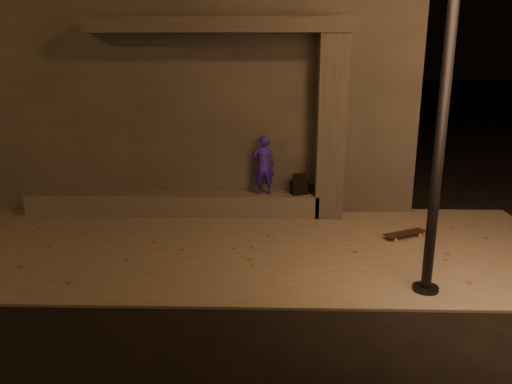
{
  "coord_description": "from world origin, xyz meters",
  "views": [
    {
      "loc": [
        0.48,
        -6.11,
        3.25
      ],
      "look_at": [
        0.27,
        2.0,
        1.01
      ],
      "focal_mm": 35.0,
      "sensor_mm": 36.0,
      "label": 1
    }
  ],
  "objects_px": {
    "skateboard": "(405,233)",
    "column": "(331,128)",
    "backpack": "(299,187)",
    "skateboarder": "(264,165)"
  },
  "relations": [
    {
      "from": "skateboard",
      "to": "column",
      "type": "bearing_deg",
      "value": 107.45
    },
    {
      "from": "column",
      "to": "backpack",
      "type": "relative_size",
      "value": 7.91
    },
    {
      "from": "backpack",
      "to": "skateboard",
      "type": "distance_m",
      "value": 2.32
    },
    {
      "from": "column",
      "to": "backpack",
      "type": "height_order",
      "value": "column"
    },
    {
      "from": "column",
      "to": "skateboarder",
      "type": "bearing_deg",
      "value": 180.0
    },
    {
      "from": "column",
      "to": "skateboard",
      "type": "xyz_separation_m",
      "value": [
        1.27,
        -1.28,
        -1.72
      ]
    },
    {
      "from": "skateboard",
      "to": "backpack",
      "type": "bearing_deg",
      "value": 118.31
    },
    {
      "from": "skateboarder",
      "to": "skateboard",
      "type": "distance_m",
      "value": 3.05
    },
    {
      "from": "skateboard",
      "to": "skateboarder",
      "type": "bearing_deg",
      "value": 126.44
    },
    {
      "from": "skateboarder",
      "to": "backpack",
      "type": "xyz_separation_m",
      "value": [
        0.72,
        0.0,
        -0.45
      ]
    }
  ]
}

